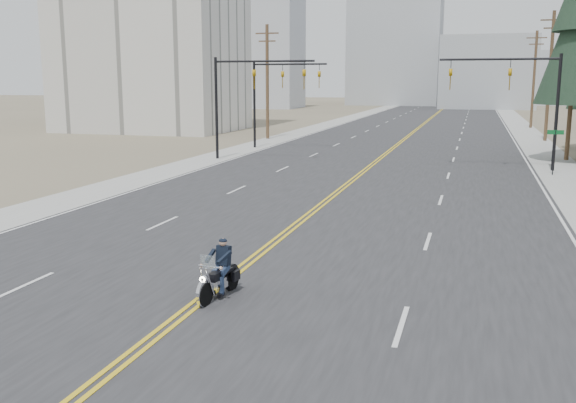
# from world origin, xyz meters

# --- Properties ---
(ground_plane) EXTENTS (400.00, 400.00, 0.00)m
(ground_plane) POSITION_xyz_m (0.00, 0.00, 0.00)
(ground_plane) COLOR #776D56
(ground_plane) RESTS_ON ground
(road) EXTENTS (20.00, 200.00, 0.01)m
(road) POSITION_xyz_m (0.00, 70.00, 0.01)
(road) COLOR #303033
(road) RESTS_ON ground
(sidewalk_left) EXTENTS (3.00, 200.00, 0.01)m
(sidewalk_left) POSITION_xyz_m (-11.50, 70.00, 0.01)
(sidewalk_left) COLOR #A5A5A0
(sidewalk_left) RESTS_ON ground
(sidewalk_right) EXTENTS (3.00, 200.00, 0.01)m
(sidewalk_right) POSITION_xyz_m (11.50, 70.00, 0.01)
(sidewalk_right) COLOR #A5A5A0
(sidewalk_right) RESTS_ON ground
(traffic_mast_left) EXTENTS (7.10, 0.26, 7.00)m
(traffic_mast_left) POSITION_xyz_m (-8.98, 32.00, 4.94)
(traffic_mast_left) COLOR black
(traffic_mast_left) RESTS_ON ground
(traffic_mast_right) EXTENTS (7.10, 0.26, 7.00)m
(traffic_mast_right) POSITION_xyz_m (8.98, 32.00, 4.94)
(traffic_mast_right) COLOR black
(traffic_mast_right) RESTS_ON ground
(traffic_mast_far) EXTENTS (6.10, 0.26, 7.00)m
(traffic_mast_far) POSITION_xyz_m (-9.31, 40.00, 4.87)
(traffic_mast_far) COLOR black
(traffic_mast_far) RESTS_ON ground
(street_sign) EXTENTS (0.90, 0.06, 2.62)m
(street_sign) POSITION_xyz_m (10.80, 30.00, 1.80)
(street_sign) COLOR black
(street_sign) RESTS_ON ground
(utility_pole_c) EXTENTS (2.20, 0.30, 11.00)m
(utility_pole_c) POSITION_xyz_m (12.50, 38.00, 5.73)
(utility_pole_c) COLOR brown
(utility_pole_c) RESTS_ON ground
(utility_pole_d) EXTENTS (2.20, 0.30, 11.50)m
(utility_pole_d) POSITION_xyz_m (12.50, 53.00, 5.98)
(utility_pole_d) COLOR brown
(utility_pole_d) RESTS_ON ground
(utility_pole_e) EXTENTS (2.20, 0.30, 11.00)m
(utility_pole_e) POSITION_xyz_m (12.50, 70.00, 5.73)
(utility_pole_e) COLOR brown
(utility_pole_e) RESTS_ON ground
(utility_pole_left) EXTENTS (2.20, 0.30, 10.50)m
(utility_pole_left) POSITION_xyz_m (-12.50, 48.00, 5.48)
(utility_pole_left) COLOR brown
(utility_pole_left) RESTS_ON ground
(haze_bldg_a) EXTENTS (14.00, 12.00, 22.00)m
(haze_bldg_a) POSITION_xyz_m (-35.00, 115.00, 11.00)
(haze_bldg_a) COLOR #B7BCC6
(haze_bldg_a) RESTS_ON ground
(haze_bldg_b) EXTENTS (18.00, 14.00, 14.00)m
(haze_bldg_b) POSITION_xyz_m (8.00, 125.00, 7.00)
(haze_bldg_b) COLOR #ADB2B7
(haze_bldg_b) RESTS_ON ground
(haze_bldg_d) EXTENTS (20.00, 15.00, 26.00)m
(haze_bldg_d) POSITION_xyz_m (-12.00, 140.00, 13.00)
(haze_bldg_d) COLOR #ADB2B7
(haze_bldg_d) RESTS_ON ground
(haze_bldg_e) EXTENTS (14.00, 14.00, 12.00)m
(haze_bldg_e) POSITION_xyz_m (25.00, 150.00, 6.00)
(haze_bldg_e) COLOR #B7BCC6
(haze_bldg_e) RESTS_ON ground
(haze_bldg_f) EXTENTS (12.00, 12.00, 16.00)m
(haze_bldg_f) POSITION_xyz_m (-50.00, 130.00, 8.00)
(haze_bldg_f) COLOR #ADB2B7
(haze_bldg_f) RESTS_ON ground
(motorcyclist) EXTENTS (1.05, 2.00, 1.49)m
(motorcyclist) POSITION_xyz_m (0.34, 4.66, 0.75)
(motorcyclist) COLOR black
(motorcyclist) RESTS_ON ground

